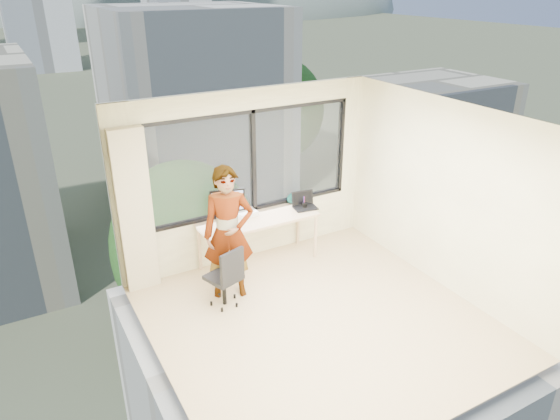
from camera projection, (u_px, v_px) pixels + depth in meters
floor at (318, 320)px, 6.55m from camera, size 4.00×4.00×0.01m
ceiling at (325, 120)px, 5.47m from camera, size 4.00×4.00×0.01m
wall_front at (449, 319)px, 4.42m from camera, size 4.00×0.01×2.60m
wall_left at (154, 272)px, 5.12m from camera, size 0.01×4.00×2.60m
wall_right at (446, 197)px, 6.90m from camera, size 0.01×4.00×2.60m
window_wall at (250, 162)px, 7.53m from camera, size 3.30×0.16×1.55m
curtain at (135, 212)px, 6.80m from camera, size 0.45×0.14×2.30m
desk at (259, 241)px, 7.71m from camera, size 1.80×0.60×0.75m
chair at (223, 275)px, 6.69m from camera, size 0.57×0.57×0.89m
person at (229, 233)px, 6.74m from camera, size 0.78×0.64×1.84m
monitor at (228, 205)px, 7.37m from camera, size 0.52×0.23×0.51m
game_console at (246, 213)px, 7.65m from camera, size 0.31×0.27×0.07m
laptop at (306, 202)px, 7.84m from camera, size 0.40×0.42×0.23m
cellphone at (226, 229)px, 7.23m from camera, size 0.11×0.05×0.01m
pen_cup at (305, 205)px, 7.89m from camera, size 0.09×0.09×0.09m
handbag at (294, 198)px, 8.04m from camera, size 0.26×0.19×0.18m
exterior_ground at (6, 72)px, 107.81m from camera, size 400.00×400.00×0.04m
near_bldg_b at (194, 104)px, 44.58m from camera, size 14.00×13.00×16.00m
near_bldg_c at (426, 137)px, 45.84m from camera, size 12.00×10.00×10.00m
hill_b at (169, 11)px, 311.28m from camera, size 300.00×220.00×96.00m
tree_b at (188, 263)px, 26.56m from camera, size 7.60×7.60×9.00m
tree_c at (282, 119)px, 51.84m from camera, size 8.40×8.40×10.00m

